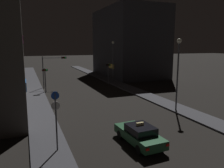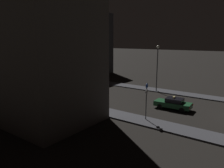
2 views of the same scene
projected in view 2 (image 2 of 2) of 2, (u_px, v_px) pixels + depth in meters
The scene contains 11 objects.
sidewalk_left at pixel (17, 91), 37.15m from camera, with size 2.48×70.14×0.16m, color #424247.
sidewalk_right at pixel (78, 79), 48.37m from camera, with size 2.48×70.14×0.16m, color #424247.
building_facade_left at pixel (14, 43), 25.49m from camera, with size 8.75×20.89×16.33m.
building_facade_right at pixel (71, 44), 57.26m from camera, with size 11.09×18.84×14.85m.
taxi at pixel (173, 103), 27.47m from camera, with size 2.03×4.54×1.62m.
traffic_light_overhead at pixel (34, 68), 38.34m from camera, with size 3.86×0.41×5.16m.
traffic_light_left_kerb at pixel (39, 77), 35.45m from camera, with size 0.80×0.42×3.60m.
traffic_light_right_kerb at pixel (74, 68), 46.37m from camera, with size 0.80×0.41×3.70m.
sign_pole_left at pixel (146, 98), 23.25m from camera, with size 0.55×0.10×3.90m.
street_lamp_near_block at pixel (157, 61), 35.91m from camera, with size 0.48×0.48×7.42m.
street_lamp_far_block at pixel (75, 56), 47.34m from camera, with size 0.48×0.48×7.50m.
Camera 2 is at (-26.93, -1.11, 8.53)m, focal length 35.59 mm.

